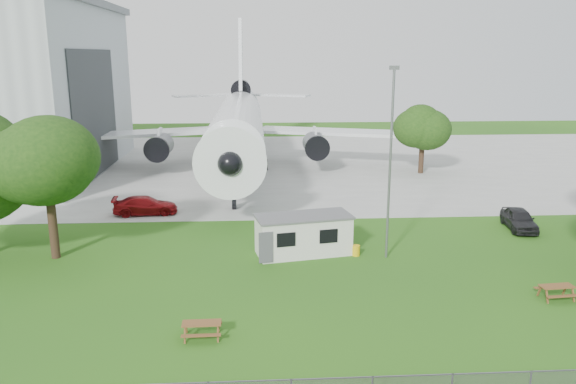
{
  "coord_description": "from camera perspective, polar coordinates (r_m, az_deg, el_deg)",
  "views": [
    {
      "loc": [
        -0.21,
        -27.63,
        12.79
      ],
      "look_at": [
        1.94,
        8.0,
        4.0
      ],
      "focal_mm": 35.0,
      "sensor_mm": 36.0,
      "label": 1
    }
  ],
  "objects": [
    {
      "name": "tree_far_apron",
      "position": [
        62.81,
        13.57,
        6.53
      ],
      "size": [
        5.45,
        5.45,
        7.96
      ],
      "color": "#382619",
      "rests_on": "ground"
    },
    {
      "name": "picnic_east",
      "position": [
        33.9,
        25.52,
        -9.76
      ],
      "size": [
        1.92,
        1.64,
        0.76
      ],
      "primitive_type": null,
      "rotation": [
        0.0,
        0.0,
        0.08
      ],
      "color": "brown",
      "rests_on": "ground"
    },
    {
      "name": "site_cabin",
      "position": [
        36.81,
        1.6,
        -4.34
      ],
      "size": [
        6.95,
        3.86,
        2.62
      ],
      "color": "silver",
      "rests_on": "ground"
    },
    {
      "name": "concrete_apron",
      "position": [
        66.86,
        -3.21,
        2.8
      ],
      "size": [
        120.0,
        46.0,
        0.03
      ],
      "primitive_type": "cube",
      "color": "#B7B7B2",
      "rests_on": "ground"
    },
    {
      "name": "picnic_west",
      "position": [
        27.2,
        -8.71,
        -14.4
      ],
      "size": [
        1.82,
        1.53,
        0.76
      ],
      "primitive_type": null,
      "rotation": [
        0.0,
        0.0,
        0.02
      ],
      "color": "brown",
      "rests_on": "ground"
    },
    {
      "name": "airliner",
      "position": [
        63.95,
        -5.07,
        7.03
      ],
      "size": [
        46.36,
        47.73,
        17.69
      ],
      "color": "white",
      "rests_on": "ground"
    },
    {
      "name": "car_ne_hatch",
      "position": [
        45.43,
        22.42,
        -2.57
      ],
      "size": [
        2.43,
        4.78,
        1.56
      ],
      "primitive_type": "imported",
      "rotation": [
        0.0,
        0.0,
        -0.13
      ],
      "color": "black",
      "rests_on": "ground"
    },
    {
      "name": "ground",
      "position": [
        30.44,
        -2.79,
        -11.03
      ],
      "size": [
        160.0,
        160.0,
        0.0
      ],
      "primitive_type": "plane",
      "color": "#357019"
    },
    {
      "name": "tree_west_small",
      "position": [
        37.93,
        -23.33,
        2.59
      ],
      "size": [
        6.34,
        6.34,
        9.32
      ],
      "color": "#382619",
      "rests_on": "ground"
    },
    {
      "name": "lamp_mast",
      "position": [
        35.51,
        10.32,
        2.59
      ],
      "size": [
        0.16,
        0.16,
        12.0
      ],
      "primitive_type": "cylinder",
      "color": "slate",
      "rests_on": "ground"
    },
    {
      "name": "car_apron_van",
      "position": [
        47.32,
        -14.29,
        -1.35
      ],
      "size": [
        5.32,
        2.57,
        1.49
      ],
      "primitive_type": "imported",
      "rotation": [
        0.0,
        0.0,
        1.66
      ],
      "color": "maroon",
      "rests_on": "ground"
    }
  ]
}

